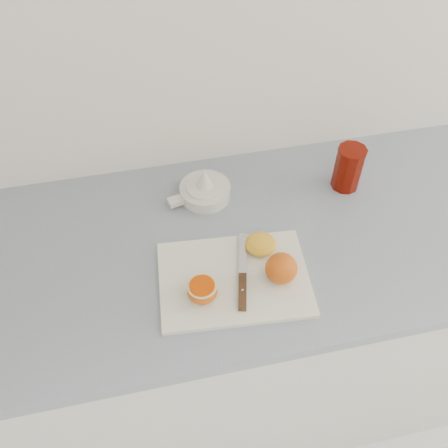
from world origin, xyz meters
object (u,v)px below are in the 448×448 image
Objects in this scene: half_orange at (202,291)px; citrus_juicer at (205,189)px; red_tumbler at (348,169)px; cutting_board at (234,279)px; counter at (268,323)px.

citrus_juicer reaches higher than half_orange.
half_orange is at bearing -148.11° from red_tumbler.
red_tumbler is (0.36, 0.24, 0.05)m from cutting_board.
cutting_board is (-0.14, -0.12, 0.45)m from counter.
red_tumbler reaches higher than cutting_board.
half_orange is 0.32m from citrus_juicer.
counter is at bearing 39.48° from cutting_board.
citrus_juicer is 1.36× the size of red_tumbler.
cutting_board is 0.43m from red_tumbler.
citrus_juicer reaches higher than cutting_board.
cutting_board is at bearing 22.79° from half_orange.
counter is 0.52m from citrus_juicer.
half_orange reaches higher than counter.
cutting_board is 2.72× the size of red_tumbler.
half_orange is 0.51m from red_tumbler.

